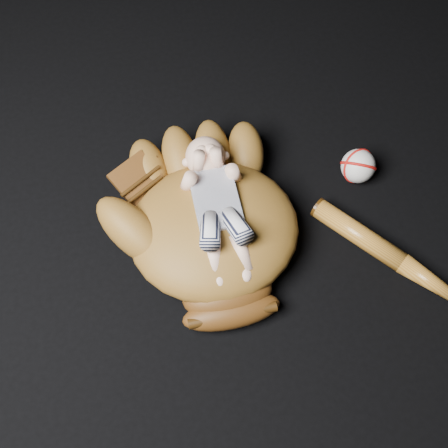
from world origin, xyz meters
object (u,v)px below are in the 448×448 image
object	(u,v)px
newborn_baby	(218,210)
baseball	(358,166)
baseball_glove	(214,225)
baseball_bat	(413,270)

from	to	relation	value
newborn_baby	baseball	xyz separation A→B (m)	(0.36, 0.10, -0.09)
baseball_glove	newborn_baby	xyz separation A→B (m)	(0.01, 0.01, 0.05)
baseball	baseball_bat	bearing A→B (deg)	-80.85
baseball_bat	baseball_glove	bearing A→B (deg)	158.64
baseball_bat	baseball	bearing A→B (deg)	99.15
newborn_baby	baseball_glove	bearing A→B (deg)	-142.01
baseball_glove	baseball	world-z (taller)	baseball_glove
baseball_glove	baseball_bat	distance (m)	0.46
baseball	newborn_baby	bearing A→B (deg)	-164.11
newborn_baby	baseball	world-z (taller)	newborn_baby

